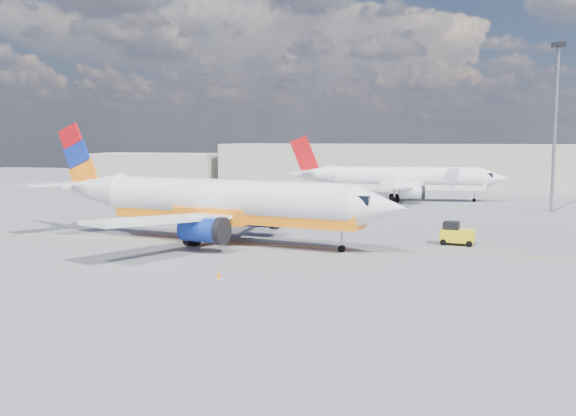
% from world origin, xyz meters
% --- Properties ---
extents(ground, '(240.00, 240.00, 0.00)m').
position_xyz_m(ground, '(0.00, 0.00, 0.00)').
color(ground, '#5E5E63').
rests_on(ground, ground).
extents(taxi_line, '(70.00, 0.15, 0.01)m').
position_xyz_m(taxi_line, '(0.00, 3.00, 0.01)').
color(taxi_line, yellow).
rests_on(taxi_line, ground).
extents(terminal_main, '(70.00, 14.00, 8.00)m').
position_xyz_m(terminal_main, '(5.00, 75.00, 4.00)').
color(terminal_main, '#B5AF9C').
rests_on(terminal_main, ground).
extents(terminal_annex, '(26.00, 10.00, 6.00)m').
position_xyz_m(terminal_annex, '(-45.00, 72.00, 3.00)').
color(terminal_annex, '#B5AF9C').
rests_on(terminal_annex, ground).
extents(main_jet, '(36.29, 28.08, 10.95)m').
position_xyz_m(main_jet, '(-5.62, 3.34, 3.65)').
color(main_jet, white).
rests_on(main_jet, ground).
extents(second_jet, '(31.95, 25.16, 9.69)m').
position_xyz_m(second_jet, '(7.33, 45.15, 3.23)').
color(second_jet, white).
rests_on(second_jet, ground).
extents(gse_tug, '(3.07, 2.14, 2.05)m').
position_xyz_m(gse_tug, '(15.28, 7.28, 0.97)').
color(gse_tug, black).
rests_on(gse_tug, ground).
extents(traffic_cone, '(0.41, 0.41, 0.58)m').
position_xyz_m(traffic_cone, '(-0.15, -10.81, 0.28)').
color(traffic_cone, white).
rests_on(traffic_cone, ground).
extents(floodlight_mast, '(1.54, 1.54, 21.04)m').
position_xyz_m(floodlight_mast, '(27.00, 36.19, 12.61)').
color(floodlight_mast, '#9A99A1').
rests_on(floodlight_mast, ground).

